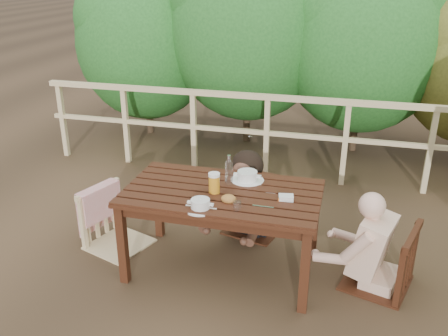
% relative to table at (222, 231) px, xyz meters
% --- Properties ---
extents(ground, '(60.00, 60.00, 0.00)m').
position_rel_table_xyz_m(ground, '(0.00, 0.00, -0.36)').
color(ground, '#4D3824').
rests_on(ground, ground).
extents(table, '(1.54, 0.87, 0.71)m').
position_rel_table_xyz_m(table, '(0.00, 0.00, 0.00)').
color(table, black).
rests_on(table, ground).
extents(chair_left, '(0.63, 0.63, 1.00)m').
position_rel_table_xyz_m(chair_left, '(-1.01, 0.11, 0.14)').
color(chair_left, tan).
rests_on(chair_left, ground).
extents(chair_far, '(0.59, 0.59, 0.98)m').
position_rel_table_xyz_m(chair_far, '(0.12, 0.70, 0.14)').
color(chair_far, black).
rests_on(chair_far, ground).
extents(chair_right, '(0.63, 0.63, 1.02)m').
position_rel_table_xyz_m(chair_right, '(1.25, 0.11, 0.15)').
color(chair_right, black).
rests_on(chair_right, ground).
extents(woman, '(0.67, 0.76, 1.31)m').
position_rel_table_xyz_m(woman, '(0.12, 0.72, 0.30)').
color(woman, black).
rests_on(woman, ground).
extents(diner_right, '(0.75, 0.68, 1.27)m').
position_rel_table_xyz_m(diner_right, '(1.28, 0.11, 0.28)').
color(diner_right, beige).
rests_on(diner_right, ground).
extents(railing, '(5.60, 0.10, 1.01)m').
position_rel_table_xyz_m(railing, '(0.00, 2.00, 0.15)').
color(railing, tan).
rests_on(railing, ground).
extents(hedge_row, '(6.60, 1.60, 3.80)m').
position_rel_table_xyz_m(hedge_row, '(0.40, 3.20, 1.54)').
color(hedge_row, '#21581F').
rests_on(hedge_row, ground).
extents(soup_near, '(0.24, 0.24, 0.08)m').
position_rel_table_xyz_m(soup_near, '(-0.08, -0.32, 0.40)').
color(soup_near, silver).
rests_on(soup_near, table).
extents(soup_far, '(0.28, 0.28, 0.09)m').
position_rel_table_xyz_m(soup_far, '(0.15, 0.25, 0.40)').
color(soup_far, white).
rests_on(soup_far, table).
extents(bread_roll, '(0.12, 0.09, 0.07)m').
position_rel_table_xyz_m(bread_roll, '(0.09, -0.17, 0.39)').
color(bread_roll, '#A36927').
rests_on(bread_roll, table).
extents(beer_glass, '(0.09, 0.09, 0.18)m').
position_rel_table_xyz_m(beer_glass, '(-0.05, -0.05, 0.44)').
color(beer_glass, orange).
rests_on(beer_glass, table).
extents(bottle, '(0.06, 0.06, 0.26)m').
position_rel_table_xyz_m(bottle, '(0.02, 0.14, 0.49)').
color(bottle, silver).
rests_on(bottle, table).
extents(tumbler, '(0.06, 0.06, 0.07)m').
position_rel_table_xyz_m(tumbler, '(0.19, -0.27, 0.39)').
color(tumbler, white).
rests_on(tumbler, table).
extents(butter_tub, '(0.13, 0.10, 0.05)m').
position_rel_table_xyz_m(butter_tub, '(0.51, -0.03, 0.38)').
color(butter_tub, white).
rests_on(butter_tub, table).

